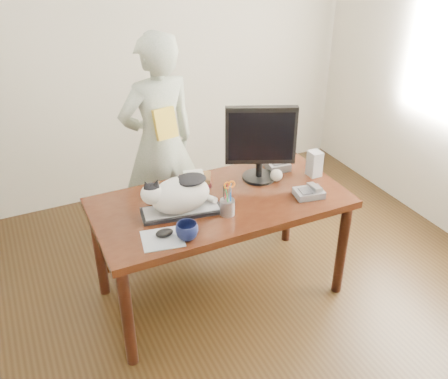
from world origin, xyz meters
The scene contains 16 objects.
room centered at (0.00, 0.00, 1.35)m, with size 4.50×4.50×4.50m.
desk centered at (0.00, 0.68, 0.60)m, with size 1.60×0.80×0.75m.
keyboard centered at (-0.28, 0.57, 0.76)m, with size 0.50×0.26×0.03m.
cat centered at (-0.29, 0.57, 0.89)m, with size 0.47×0.28×0.27m.
monitor centered at (0.35, 0.73, 1.04)m, with size 0.44×0.30×0.52m.
pen_cup centered at (-0.03, 0.43, 0.81)m, with size 0.09×0.09×0.23m.
mousepad centered at (-0.47, 0.35, 0.75)m, with size 0.26×0.24×0.01m.
mouse centered at (-0.45, 0.37, 0.77)m, with size 0.11×0.08×0.04m.
coffee_mug centered at (-0.35, 0.30, 0.80)m, with size 0.13×0.13×0.10m, color #0E1438.
phone centered at (0.53, 0.40, 0.78)m, with size 0.20×0.16×0.08m.
speaker centered at (0.72, 0.62, 0.84)m, with size 0.08×0.09×0.18m.
baseball centered at (0.44, 0.66, 0.79)m, with size 0.08×0.08×0.08m.
book_stack centered at (-0.06, 0.86, 0.78)m, with size 0.24×0.21×0.08m.
calculator centered at (0.54, 0.84, 0.78)m, with size 0.17×0.22×0.06m.
person centered at (-0.12, 1.41, 0.83)m, with size 0.60×0.40×1.65m, color beige.
held_book centered at (-0.12, 1.24, 1.05)m, with size 0.17×0.12×0.22m.
Camera 1 is at (-1.14, -1.84, 2.37)m, focal length 40.00 mm.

